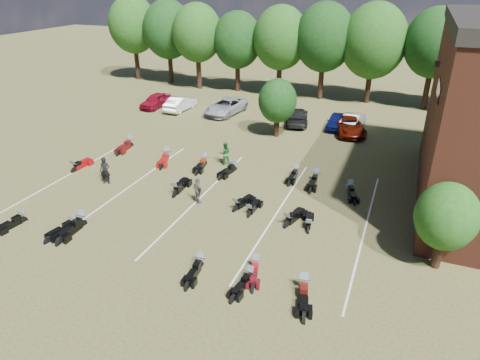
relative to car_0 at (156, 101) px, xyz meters
The scene contains 36 objects.
ground 25.23m from the car_0, 49.72° to the right, with size 160.00×160.00×0.00m, color brown.
car_0 is the anchor object (origin of this frame).
car_1 2.94m from the car_0, ahead, with size 1.52×4.36×1.44m, color silver.
car_2 7.74m from the car_0, ahead, with size 2.50×5.43×1.51m, color #9A9DA2.
car_3 15.03m from the car_0, ahead, with size 1.99×4.88×1.42m, color black.
car_4 18.66m from the car_0, ahead, with size 1.53×3.79×1.29m, color #0C1054.
car_5 20.08m from the car_0, ahead, with size 1.44×4.13×1.36m, color #B2B1AD.
car_6 20.01m from the car_0, ahead, with size 2.29×4.96×1.38m, color #581105.
car_7 28.24m from the car_0, ahead, with size 2.25×5.53×1.61m, color #323237.
person_black 17.98m from the car_0, 68.42° to the right, with size 0.67×0.44×1.83m, color black.
person_green 16.69m from the car_0, 40.70° to the right, with size 0.84×0.65×1.72m, color #26672F.
person_grey 21.59m from the car_0, 51.29° to the right, with size 0.98×0.41×1.68m, color #5E5A51.
motorcycle_0 23.17m from the car_0, 76.65° to the right, with size 0.67×2.09×1.17m, color black, non-canonical shape.
motorcycle_1 23.55m from the car_0, 68.95° to the right, with size 0.70×2.19×1.22m, color black, non-canonical shape.
motorcycle_2 23.35m from the car_0, 67.98° to the right, with size 0.78×2.46×1.37m, color black, non-canonical shape.
motorcycle_3 27.92m from the car_0, 53.83° to the right, with size 0.67×2.10×1.17m, color black, non-canonical shape.
motorcycle_4 29.53m from the car_0, 49.95° to the right, with size 0.65×2.03×1.13m, color black, non-canonical shape.
motorcycle_5 30.97m from the car_0, 46.19° to the right, with size 0.75×2.34×1.31m, color black, non-canonical shape.
motorcycle_6 28.81m from the car_0, 48.82° to the right, with size 0.64×2.02×1.13m, color #4A0A12, non-canonical shape.
motorcycle_7 16.36m from the car_0, 78.37° to the right, with size 0.71×2.22×1.24m, color maroon, non-canonical shape.
motorcycle_9 20.29m from the car_0, 54.68° to the right, with size 0.78×2.46×1.37m, color black, non-canonical shape.
motorcycle_10 23.21m from the car_0, 46.50° to the right, with size 0.68×2.15×1.20m, color black, non-canonical shape.
motorcycle_11 25.97m from the car_0, 42.09° to the right, with size 0.73×2.29×1.28m, color black, non-canonical shape.
motorcycle_12 24.09m from the car_0, 45.32° to the right, with size 0.64×2.00×1.11m, color black, non-canonical shape.
motorcycle_13 26.92m from the car_0, 40.52° to the right, with size 0.66×2.07×1.15m, color black, non-canonical shape.
motorcycle_14 11.36m from the car_0, 68.39° to the right, with size 0.79×2.49×1.39m, color #4E0D0B, non-canonical shape.
motorcycle_15 14.28m from the car_0, 54.79° to the right, with size 0.76×2.39×1.33m, color #960F0A, non-canonical shape.
motorcycle_16 18.03m from the car_0, 40.54° to the right, with size 0.72×2.24×1.25m, color black, non-canonical shape.
motorcycle_17 16.19m from the car_0, 45.56° to the right, with size 0.73×2.30×1.28m, color black, non-canonical shape.
motorcycle_18 21.04m from the car_0, 31.23° to the right, with size 0.68×2.15×1.20m, color black, non-canonical shape.
motorcycle_19 24.93m from the car_0, 28.83° to the right, with size 0.67×2.10×1.17m, color black, non-canonical shape.
motorcycle_20 22.48m from the car_0, 30.05° to the right, with size 0.74×2.33×1.30m, color black, non-canonical shape.
tree_line 19.00m from the car_0, 32.53° to the left, with size 56.00×6.00×9.79m.
young_tree_near_building 32.48m from the car_0, 34.23° to the right, with size 2.80×2.80×4.16m.
young_tree_midfield 14.98m from the car_0, 14.65° to the right, with size 3.20×3.20×4.70m.
parking_lines 21.00m from the car_0, 50.67° to the right, with size 20.10×14.00×0.01m.
Camera 1 is at (8.06, -17.84, 12.60)m, focal length 32.00 mm.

